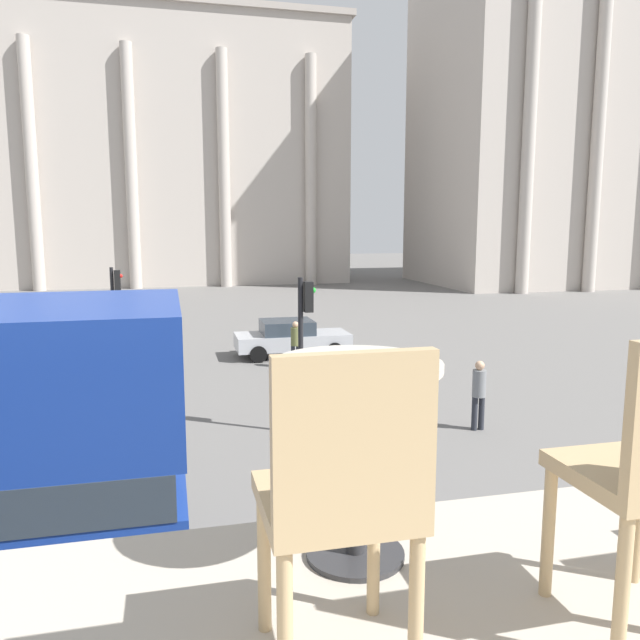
{
  "coord_description": "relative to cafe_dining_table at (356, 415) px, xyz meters",
  "views": [
    {
      "loc": [
        0.57,
        -2.38,
        4.84
      ],
      "look_at": [
        4.82,
        15.11,
        2.09
      ],
      "focal_mm": 35.0,
      "sensor_mm": 36.0,
      "label": 1
    }
  ],
  "objects": [
    {
      "name": "traffic_light_near",
      "position": [
        2.35,
        11.78,
        -1.78
      ],
      "size": [
        0.42,
        0.24,
        3.67
      ],
      "color": "black",
      "rests_on": "ground_plane"
    },
    {
      "name": "pedestrian_grey",
      "position": [
        6.41,
        11.0,
        -3.21
      ],
      "size": [
        0.32,
        0.32,
        1.68
      ],
      "rotation": [
        0.0,
        0.0,
        3.24
      ],
      "color": "#282B33",
      "rests_on": "ground_plane"
    },
    {
      "name": "pedestrian_olive",
      "position": [
        3.48,
        18.41,
        -3.26
      ],
      "size": [
        0.32,
        0.32,
        1.61
      ],
      "rotation": [
        0.0,
        0.0,
        1.96
      ],
      "color": "#282B33",
      "rests_on": "ground_plane"
    },
    {
      "name": "plaza_building_right",
      "position": [
        37.45,
        45.02,
        8.83
      ],
      "size": [
        34.75,
        15.27,
        26.02
      ],
      "color": "#BCB2A8",
      "rests_on": "ground_plane"
    },
    {
      "name": "cafe_dining_table",
      "position": [
        0.0,
        0.0,
        0.0
      ],
      "size": [
        0.6,
        0.6,
        0.73
      ],
      "color": "#2D2D30",
      "rests_on": "cafe_floor_slab"
    },
    {
      "name": "cafe_chair_0",
      "position": [
        -0.21,
        -0.57,
        -0.02
      ],
      "size": [
        0.4,
        0.4,
        0.91
      ],
      "rotation": [
        0.0,
        0.0,
        0.02
      ],
      "color": "tan",
      "rests_on": "cafe_floor_slab"
    },
    {
      "name": "plaza_building_left",
      "position": [
        -3.11,
        54.15,
        6.67
      ],
      "size": [
        35.13,
        13.24,
        21.69
      ],
      "color": "#BCB2A8",
      "rests_on": "ground_plane"
    },
    {
      "name": "traffic_light_mid",
      "position": [
        -2.44,
        20.11,
        -1.92
      ],
      "size": [
        0.42,
        0.24,
        3.43
      ],
      "color": "black",
      "rests_on": "ground_plane"
    },
    {
      "name": "car_silver",
      "position": [
        3.71,
        20.41,
        -3.48
      ],
      "size": [
        4.2,
        1.93,
        1.35
      ],
      "rotation": [
        0.0,
        0.0,
        6.03
      ],
      "color": "black",
      "rests_on": "ground_plane"
    }
  ]
}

